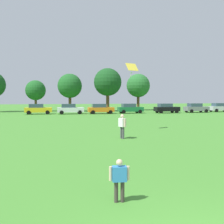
{
  "coord_description": "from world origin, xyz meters",
  "views": [
    {
      "loc": [
        -2.47,
        -3.27,
        2.65
      ],
      "look_at": [
        0.38,
        9.75,
        1.91
      ],
      "focal_mm": 40.76,
      "sensor_mm": 36.0,
      "label": 1
    }
  ],
  "objects": [
    {
      "name": "parked_car_black_4",
      "position": [
        16.48,
        38.44,
        0.86
      ],
      "size": [
        4.3,
        2.02,
        1.68
      ],
      "color": "black",
      "rests_on": "ground"
    },
    {
      "name": "child_kite_flyer",
      "position": [
        -0.94,
        2.87,
        0.65
      ],
      "size": [
        0.52,
        0.25,
        1.1
      ],
      "rotation": [
        0.0,
        0.0,
        -0.12
      ],
      "color": "#3F3833",
      "rests_on": "ground"
    },
    {
      "name": "tree_left",
      "position": [
        -6.49,
        49.05,
        4.15
      ],
      "size": [
        3.95,
        3.95,
        6.15
      ],
      "color": "brown",
      "rests_on": "ground"
    },
    {
      "name": "parked_car_white_1",
      "position": [
        -0.31,
        39.12,
        0.86
      ],
      "size": [
        4.3,
        2.02,
        1.68
      ],
      "color": "white",
      "rests_on": "ground"
    },
    {
      "name": "tree_far_right",
      "position": [
        14.82,
        49.29,
        5.3
      ],
      "size": [
        5.04,
        5.04,
        7.85
      ],
      "color": "brown",
      "rests_on": "ground"
    },
    {
      "name": "tree_center",
      "position": [
        0.12,
        47.31,
        5.0
      ],
      "size": [
        4.75,
        4.75,
        7.4
      ],
      "color": "brown",
      "rests_on": "ground"
    },
    {
      "name": "parked_car_silver_6",
      "position": [
        28.09,
        39.67,
        0.86
      ],
      "size": [
        4.3,
        2.02,
        1.68
      ],
      "color": "silver",
      "rests_on": "ground"
    },
    {
      "name": "adult_bystander",
      "position": [
        1.69,
        12.64,
        0.94
      ],
      "size": [
        0.44,
        0.73,
        1.59
      ],
      "rotation": [
        0.0,
        0.0,
        1.88
      ],
      "color": "#4C4C51",
      "rests_on": "ground"
    },
    {
      "name": "kite",
      "position": [
        3.51,
        16.56,
        5.07
      ],
      "size": [
        1.09,
        0.76,
        1.06
      ],
      "color": "yellow"
    },
    {
      "name": "parked_car_gray_5",
      "position": [
        22.41,
        38.71,
        0.86
      ],
      "size": [
        4.3,
        2.02,
        1.68
      ],
      "color": "slate",
      "rests_on": "ground"
    },
    {
      "name": "tree_right",
      "position": [
        7.48,
        46.27,
        5.77
      ],
      "size": [
        5.48,
        5.48,
        8.54
      ],
      "color": "brown",
      "rests_on": "ground"
    },
    {
      "name": "parked_car_orange_2",
      "position": [
        4.72,
        38.74,
        0.86
      ],
      "size": [
        4.3,
        2.02,
        1.68
      ],
      "color": "orange",
      "rests_on": "ground"
    },
    {
      "name": "parked_car_green_3",
      "position": [
        9.99,
        39.07,
        0.86
      ],
      "size": [
        4.3,
        2.02,
        1.68
      ],
      "color": "#196B38",
      "rests_on": "ground"
    },
    {
      "name": "parked_car_yellow_0",
      "position": [
        -5.45,
        39.91,
        0.86
      ],
      "size": [
        4.3,
        2.02,
        1.68
      ],
      "color": "yellow",
      "rests_on": "ground"
    },
    {
      "name": "ground_plane",
      "position": [
        0.0,
        30.0,
        0.0
      ],
      "size": [
        160.0,
        160.0,
        0.0
      ],
      "primitive_type": "plane",
      "color": "#42842D"
    }
  ]
}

